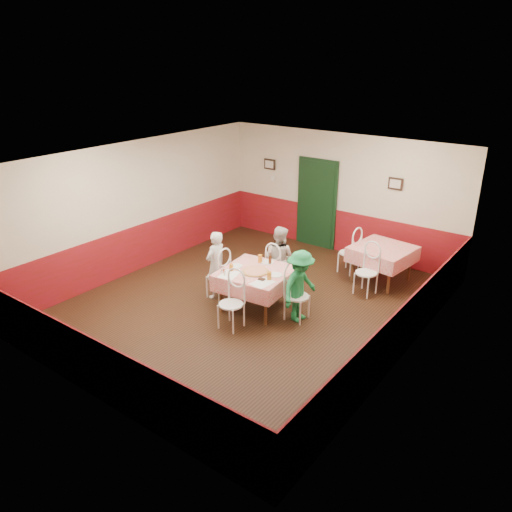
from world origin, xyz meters
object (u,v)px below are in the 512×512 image
Objects in this scene: glass_a at (231,268)px; diner_far at (279,259)px; chair_left at (218,276)px; pizza at (255,271)px; chair_far at (278,270)px; main_table at (256,289)px; chair_second_b at (366,273)px; glass_c at (260,259)px; glass_b at (269,276)px; diner_left at (216,265)px; chair_right at (297,296)px; chair_second_a at (349,253)px; second_table at (381,264)px; diner_right at (300,286)px; wallet at (262,279)px; beer_bottle at (270,259)px; chair_near at (231,304)px.

diner_far is at bearing 77.41° from glass_a.
pizza is (0.87, 0.03, 0.33)m from chair_left.
diner_far is (-0.01, 0.05, 0.22)m from chair_far.
main_table is 1.36× the size of chair_second_b.
glass_c is (-1.56, -1.40, 0.39)m from chair_second_b.
main_table is 8.44× the size of glass_b.
chair_left is at bearing 51.12° from chair_far.
diner_left is at bearing -177.74° from pizza.
chair_right is (1.69, 0.18, 0.00)m from chair_left.
glass_a is (-1.00, -2.78, 0.38)m from chair_second_a.
diner_left is at bearing 176.77° from glass_b.
diner_far is at bearing -132.71° from second_table.
chair_second_b is at bearing -151.97° from diner_far.
chair_far is 1.26m from diner_right.
diner_right is (-0.50, -2.41, 0.29)m from second_table.
wallet is at bearing 83.55° from diner_left.
diner_right is (0.87, 0.15, -0.11)m from pizza.
wallet is at bearing 123.20° from diner_right.
beer_bottle is at bearing 72.62° from diner_right.
glass_a is at bearing 76.66° from chair_far.
chair_right is 1.75m from chair_second_b.
glass_c is (-1.01, 0.26, 0.39)m from chair_right.
wallet is 0.08× the size of diner_left.
chair_right is 0.67× the size of diner_far.
diner_far reaches higher than chair_right.
main_table is 0.90× the size of diner_left.
chair_left is at bearing -22.65° from chair_second_a.
glass_b reaches higher than wallet.
second_table is 1.24× the size of chair_right.
chair_left is 8.18× the size of wallet.
chair_right is at bearing 49.07° from chair_near.
wallet reaches higher than main_table.
diner_right is (0.89, 0.10, 0.29)m from main_table.
glass_c reaches higher than second_table.
chair_second_b is 5.90× the size of glass_c.
chair_near is at bearing -77.96° from glass_c.
chair_second_a is at bearing 2.68° from chair_right.
chair_second_b is 6.23× the size of glass_b.
glass_a is at bearing 71.44° from chair_left.
chair_left reaches higher than glass_a.
chair_far is at bearing 81.24° from glass_c.
glass_b reaches higher than glass_a.
diner_far reaches higher than chair_second_a.
chair_second_a reaches higher than wallet.
main_table is at bearing 97.25° from diner_left.
chair_second_b is (1.30, 2.60, 0.00)m from chair_near.
diner_right is at bearing 97.25° from diner_left.
wallet is (-0.33, -2.76, 0.32)m from chair_second_a.
diner_left reaches higher than main_table.
chair_far is 6.23× the size of glass_b.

